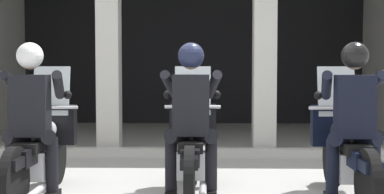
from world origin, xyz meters
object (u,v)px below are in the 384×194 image
Objects in this scene: police_officer_center at (191,108)px; police_officer_right at (354,109)px; motorcycle_right at (346,150)px; police_officer_left at (31,109)px; motorcycle_left at (41,148)px; motorcycle_center at (192,148)px.

police_officer_center is 1.00× the size of police_officer_right.
police_officer_right is at bearing -81.58° from motorcycle_right.
police_officer_right is at bearing 4.90° from police_officer_left.
police_officer_left and police_officer_right have the same top height.
police_officer_center reaches higher than motorcycle_left.
motorcycle_left is 1.00× the size of motorcycle_right.
motorcycle_left is 3.18m from police_officer_right.
police_officer_center is 1.57m from police_officer_right.
police_officer_right is (1.56, -0.43, 0.44)m from motorcycle_center.
motorcycle_center is at bearing -176.49° from motorcycle_right.
motorcycle_left and motorcycle_right have the same top height.
police_officer_left and police_officer_center have the same top height.
police_officer_left reaches higher than motorcycle_right.
police_officer_right reaches higher than motorcycle_center.
motorcycle_center is 1.29× the size of police_officer_center.
motorcycle_center is 1.00× the size of motorcycle_right.
police_officer_left is 0.78× the size of motorcycle_right.
police_officer_left is at bearing -163.26° from motorcycle_center.
motorcycle_center is (1.57, 0.10, 0.00)m from motorcycle_left.
police_officer_center is at bearing 9.31° from police_officer_left.
police_officer_center is (-0.00, -0.28, 0.44)m from motorcycle_center.
motorcycle_right is at bearing 8.17° from police_officer_center.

